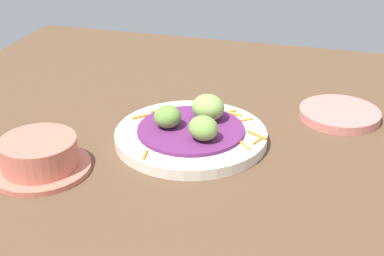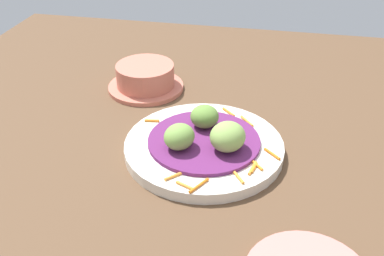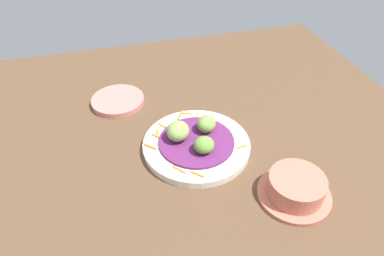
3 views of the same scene
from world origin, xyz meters
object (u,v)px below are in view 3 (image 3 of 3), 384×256
(guac_scoop_right, at_px, (204,145))
(terracotta_bowl, at_px, (296,188))
(main_plate, at_px, (196,144))
(guac_scoop_center, at_px, (178,131))
(guac_scoop_left, at_px, (206,124))
(side_plate_small, at_px, (118,101))

(guac_scoop_right, relative_size, terracotta_bowl, 0.31)
(main_plate, relative_size, guac_scoop_center, 4.48)
(main_plate, relative_size, terracotta_bowl, 1.68)
(guac_scoop_center, bearing_deg, guac_scoop_left, 8.55)
(main_plate, relative_size, side_plate_small, 1.75)
(guac_scoop_left, height_order, guac_scoop_right, guac_scoop_left)
(main_plate, bearing_deg, side_plate_small, 124.69)
(guac_scoop_right, distance_m, side_plate_small, 0.30)
(guac_scoop_center, bearing_deg, guac_scoop_right, -51.45)
(terracotta_bowl, bearing_deg, guac_scoop_left, 118.52)
(main_plate, bearing_deg, guac_scoop_center, 158.55)
(guac_scoop_left, bearing_deg, terracotta_bowl, -61.48)
(guac_scoop_left, relative_size, terracotta_bowl, 0.33)
(side_plate_small, bearing_deg, main_plate, -55.31)
(main_plate, height_order, side_plate_small, main_plate)
(main_plate, bearing_deg, guac_scoop_right, -81.45)
(main_plate, height_order, guac_scoop_center, guac_scoop_center)
(guac_scoop_center, relative_size, guac_scoop_right, 1.21)
(main_plate, xyz_separation_m, terracotta_bowl, (0.14, -0.18, 0.01))
(main_plate, bearing_deg, guac_scoop_left, 38.55)
(guac_scoop_center, bearing_deg, main_plate, -21.45)
(guac_scoop_center, xyz_separation_m, terracotta_bowl, (0.18, -0.20, -0.02))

